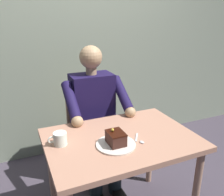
% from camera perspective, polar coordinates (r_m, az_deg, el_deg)
% --- Properties ---
extents(cafe_rear_panel, '(6.40, 0.12, 3.00)m').
position_cam_1_polar(cafe_rear_panel, '(2.55, -10.21, 19.59)').
color(cafe_rear_panel, gray).
rests_on(cafe_rear_panel, ground).
extents(dining_table, '(1.00, 0.70, 0.71)m').
position_cam_1_polar(dining_table, '(1.65, 2.14, -12.23)').
color(dining_table, tan).
rests_on(dining_table, ground).
extents(chair, '(0.42, 0.42, 0.90)m').
position_cam_1_polar(chair, '(2.27, -5.42, -6.42)').
color(chair, tan).
rests_on(chair, ground).
extents(seated_person, '(0.53, 0.58, 1.25)m').
position_cam_1_polar(seated_person, '(2.05, -4.03, -4.56)').
color(seated_person, '#19113B').
rests_on(seated_person, ground).
extents(dessert_plate, '(0.25, 0.25, 0.01)m').
position_cam_1_polar(dessert_plate, '(1.51, 0.94, -11.15)').
color(dessert_plate, silver).
rests_on(dessert_plate, dining_table).
extents(cake_slice, '(0.10, 0.13, 0.10)m').
position_cam_1_polar(cake_slice, '(1.49, 0.94, -9.63)').
color(cake_slice, '#40221A').
rests_on(cake_slice, dessert_plate).
extents(coffee_cup, '(0.12, 0.09, 0.08)m').
position_cam_1_polar(coffee_cup, '(1.54, -12.47, -9.53)').
color(coffee_cup, white).
rests_on(coffee_cup, dining_table).
extents(dessert_spoon, '(0.07, 0.14, 0.01)m').
position_cam_1_polar(dessert_spoon, '(1.58, 6.63, -10.00)').
color(dessert_spoon, silver).
rests_on(dessert_spoon, dining_table).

